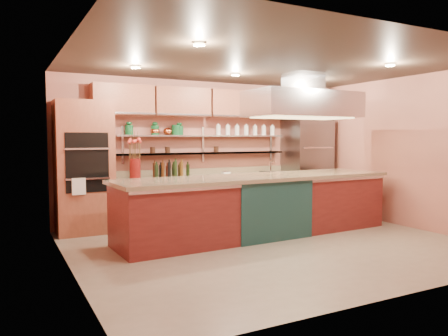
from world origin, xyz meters
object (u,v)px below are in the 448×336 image
refrigerator (307,165)px  flower_vase (135,168)px  island (259,205)px  kitchen_scale (226,172)px  copper_kettle (168,131)px  green_canister (176,130)px

refrigerator → flower_vase: 3.91m
island → kitchen_scale: (0.16, 1.51, 0.46)m
copper_kettle → green_canister: 0.17m
island → green_canister: 2.32m
island → flower_vase: (-1.71, 1.51, 0.60)m
refrigerator → kitchen_scale: (-2.04, 0.01, -0.08)m
refrigerator → copper_kettle: 3.29m
flower_vase → green_canister: green_canister is taller
island → copper_kettle: copper_kettle is taller
refrigerator → kitchen_scale: refrigerator is taller
refrigerator → green_canister: size_ratio=10.84×
green_canister → copper_kettle: bearing=180.0°
refrigerator → green_canister: 3.13m
refrigerator → copper_kettle: (-3.19, 0.23, 0.73)m
island → flower_vase: flower_vase is taller
flower_vase → kitchen_scale: flower_vase is taller
kitchen_scale → green_canister: 1.31m
island → green_canister: green_canister is taller
copper_kettle → refrigerator: bearing=-4.1°
kitchen_scale → green_canister: bearing=-169.3°
refrigerator → flower_vase: size_ratio=5.94×
flower_vase → island: bearing=-41.5°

